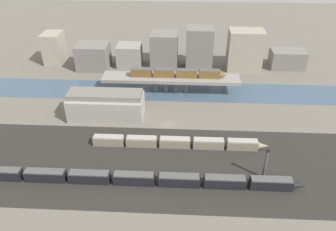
{
  "coord_description": "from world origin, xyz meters",
  "views": [
    {
      "loc": [
        5.57,
        -107.63,
        73.28
      ],
      "look_at": [
        0.0,
        1.96,
        3.01
      ],
      "focal_mm": 35.0,
      "sensor_mm": 36.0,
      "label": 1
    }
  ],
  "objects_px": {
    "train_on_bridge": "(178,73)",
    "signal_tower": "(265,164)",
    "train_yard_mid": "(179,143)",
    "warehouse_building": "(106,105)",
    "train_yard_near": "(117,178)"
  },
  "relations": [
    {
      "from": "train_on_bridge",
      "to": "signal_tower",
      "type": "relative_size",
      "value": 3.77
    },
    {
      "from": "train_yard_mid",
      "to": "warehouse_building",
      "type": "distance_m",
      "value": 35.32
    },
    {
      "from": "train_yard_near",
      "to": "train_yard_mid",
      "type": "distance_m",
      "value": 26.98
    },
    {
      "from": "train_yard_near",
      "to": "warehouse_building",
      "type": "relative_size",
      "value": 3.86
    },
    {
      "from": "train_yard_mid",
      "to": "warehouse_building",
      "type": "relative_size",
      "value": 2.1
    },
    {
      "from": "warehouse_building",
      "to": "train_yard_mid",
      "type": "bearing_deg",
      "value": -31.8
    },
    {
      "from": "train_on_bridge",
      "to": "warehouse_building",
      "type": "xyz_separation_m",
      "value": [
        -28.4,
        -23.36,
        -3.93
      ]
    },
    {
      "from": "train_yard_mid",
      "to": "warehouse_building",
      "type": "bearing_deg",
      "value": 148.2
    },
    {
      "from": "train_on_bridge",
      "to": "signal_tower",
      "type": "bearing_deg",
      "value": -63.12
    },
    {
      "from": "train_on_bridge",
      "to": "warehouse_building",
      "type": "height_order",
      "value": "warehouse_building"
    },
    {
      "from": "train_on_bridge",
      "to": "warehouse_building",
      "type": "distance_m",
      "value": 36.98
    },
    {
      "from": "train_yard_near",
      "to": "signal_tower",
      "type": "distance_m",
      "value": 46.55
    },
    {
      "from": "train_yard_near",
      "to": "signal_tower",
      "type": "bearing_deg",
      "value": 5.55
    },
    {
      "from": "signal_tower",
      "to": "train_on_bridge",
      "type": "bearing_deg",
      "value": 116.88
    },
    {
      "from": "train_yard_near",
      "to": "signal_tower",
      "type": "relative_size",
      "value": 9.94
    }
  ]
}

